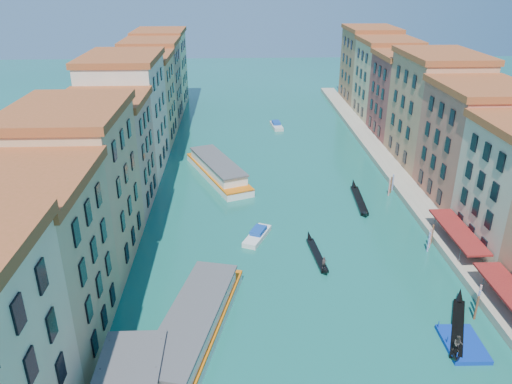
% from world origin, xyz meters
% --- Properties ---
extents(left_bank_palazzos, '(12.80, 128.40, 21.00)m').
position_xyz_m(left_bank_palazzos, '(-26.00, 64.68, 9.71)').
color(left_bank_palazzos, beige).
rests_on(left_bank_palazzos, ground).
extents(right_bank_palazzos, '(12.80, 128.40, 21.00)m').
position_xyz_m(right_bank_palazzos, '(30.00, 65.00, 9.75)').
color(right_bank_palazzos, '#983E38').
rests_on(right_bank_palazzos, ground).
extents(quay, '(4.00, 140.00, 1.00)m').
position_xyz_m(quay, '(22.00, 65.00, 0.50)').
color(quay, gray).
rests_on(quay, ground).
extents(mooring_poles_right, '(1.44, 54.24, 3.20)m').
position_xyz_m(mooring_poles_right, '(19.10, 28.80, 1.30)').
color(mooring_poles_right, '#582F1E').
rests_on(mooring_poles_right, ground).
extents(vaporetto_near, '(10.19, 22.74, 3.30)m').
position_xyz_m(vaporetto_near, '(-11.18, 23.19, 1.49)').
color(vaporetto_near, white).
rests_on(vaporetto_near, ground).
extents(vaporetto_far, '(12.57, 21.72, 3.19)m').
position_xyz_m(vaporetto_far, '(-9.89, 66.37, 1.44)').
color(vaporetto_far, white).
rests_on(vaporetto_far, ground).
extents(gondola_fore, '(1.77, 10.73, 2.14)m').
position_xyz_m(gondola_fore, '(3.69, 38.41, 0.36)').
color(gondola_fore, black).
rests_on(gondola_fore, ground).
extents(gondola_right, '(6.15, 11.86, 2.52)m').
position_xyz_m(gondola_right, '(15.89, 23.18, 0.48)').
color(gondola_right, black).
rests_on(gondola_right, ground).
extents(gondola_far, '(1.91, 13.56, 1.92)m').
position_xyz_m(gondola_far, '(13.09, 55.06, 0.39)').
color(gondola_far, black).
rests_on(gondola_far, ground).
extents(motorboat_mid, '(4.37, 6.54, 1.30)m').
position_xyz_m(motorboat_mid, '(-3.82, 43.63, 0.51)').
color(motorboat_mid, silver).
rests_on(motorboat_mid, ground).
extents(motorboat_far, '(2.82, 6.84, 1.38)m').
position_xyz_m(motorboat_far, '(3.16, 96.88, 0.54)').
color(motorboat_far, beige).
rests_on(motorboat_far, ground).
extents(blue_dock, '(3.79, 5.58, 0.46)m').
position_xyz_m(blue_dock, '(15.50, 20.97, 0.23)').
color(blue_dock, '#0B2F9C').
rests_on(blue_dock, ground).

